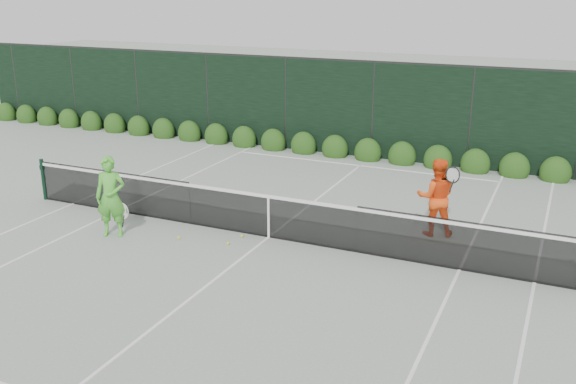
% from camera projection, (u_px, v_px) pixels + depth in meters
% --- Properties ---
extents(ground, '(80.00, 80.00, 0.00)m').
position_uv_depth(ground, '(269.00, 237.00, 14.04)').
color(ground, gray).
rests_on(ground, ground).
extents(tennis_net, '(12.90, 0.10, 1.07)m').
position_uv_depth(tennis_net, '(268.00, 214.00, 13.89)').
color(tennis_net, black).
rests_on(tennis_net, ground).
extents(player_woman, '(0.77, 0.65, 1.79)m').
position_uv_depth(player_woman, '(111.00, 197.00, 13.89)').
color(player_woman, '#51BE37').
rests_on(player_woman, ground).
extents(player_man, '(1.00, 0.87, 1.73)m').
position_uv_depth(player_man, '(436.00, 197.00, 13.97)').
color(player_man, '#FF5015').
rests_on(player_man, ground).
extents(court_lines, '(11.03, 23.83, 0.01)m').
position_uv_depth(court_lines, '(269.00, 237.00, 14.04)').
color(court_lines, white).
rests_on(court_lines, ground).
extents(windscreen_fence, '(32.00, 21.07, 3.06)m').
position_uv_depth(windscreen_fence, '(201.00, 210.00, 11.22)').
color(windscreen_fence, black).
rests_on(windscreen_fence, ground).
extents(hedge_row, '(31.66, 0.65, 0.94)m').
position_uv_depth(hedge_row, '(368.00, 153.00, 20.17)').
color(hedge_row, '#173A0F').
rests_on(hedge_row, ground).
extents(tennis_balls, '(1.26, 0.73, 0.07)m').
position_uv_depth(tennis_balls, '(216.00, 239.00, 13.86)').
color(tennis_balls, '#C9E031').
rests_on(tennis_balls, ground).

